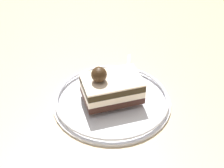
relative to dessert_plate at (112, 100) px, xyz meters
name	(u,v)px	position (x,y,z in m)	size (l,w,h in m)	color
ground_plane	(115,98)	(0.01, -0.01, -0.01)	(2.40, 2.40, 0.00)	tan
dessert_plate	(112,100)	(0.00, 0.00, 0.00)	(0.22, 0.22, 0.01)	white
cake_slice	(111,87)	(0.00, 0.00, 0.03)	(0.09, 0.12, 0.07)	#391D15
fork	(128,71)	(0.08, -0.04, 0.01)	(0.11, 0.03, 0.00)	silver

